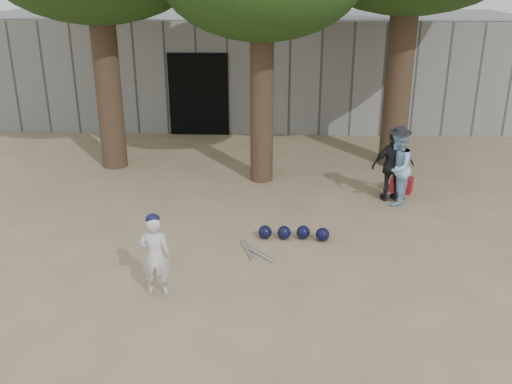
{
  "coord_description": "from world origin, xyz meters",
  "views": [
    {
      "loc": [
        0.91,
        -7.38,
        4.21
      ],
      "look_at": [
        0.6,
        1.0,
        0.95
      ],
      "focal_mm": 40.0,
      "sensor_mm": 36.0,
      "label": 1
    }
  ],
  "objects_px": {
    "boy_player": "(155,256)",
    "spectator_blue": "(397,168)",
    "spectator_dark": "(393,166)",
    "red_bag": "(401,185)"
  },
  "relations": [
    {
      "from": "spectator_blue",
      "to": "spectator_dark",
      "type": "xyz_separation_m",
      "value": [
        -0.04,
        0.16,
        -0.02
      ]
    },
    {
      "from": "spectator_dark",
      "to": "red_bag",
      "type": "height_order",
      "value": "spectator_dark"
    },
    {
      "from": "spectator_blue",
      "to": "boy_player",
      "type": "bearing_deg",
      "value": -29.04
    },
    {
      "from": "boy_player",
      "to": "spectator_blue",
      "type": "height_order",
      "value": "spectator_blue"
    },
    {
      "from": "spectator_blue",
      "to": "red_bag",
      "type": "xyz_separation_m",
      "value": [
        0.27,
        0.63,
        -0.57
      ]
    },
    {
      "from": "boy_player",
      "to": "spectator_dark",
      "type": "distance_m",
      "value": 5.31
    },
    {
      "from": "spectator_blue",
      "to": "spectator_dark",
      "type": "height_order",
      "value": "spectator_blue"
    },
    {
      "from": "spectator_blue",
      "to": "spectator_dark",
      "type": "bearing_deg",
      "value": -145.8
    },
    {
      "from": "spectator_blue",
      "to": "spectator_dark",
      "type": "relative_size",
      "value": 1.02
    },
    {
      "from": "red_bag",
      "to": "boy_player",
      "type": "bearing_deg",
      "value": -135.68
    }
  ]
}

